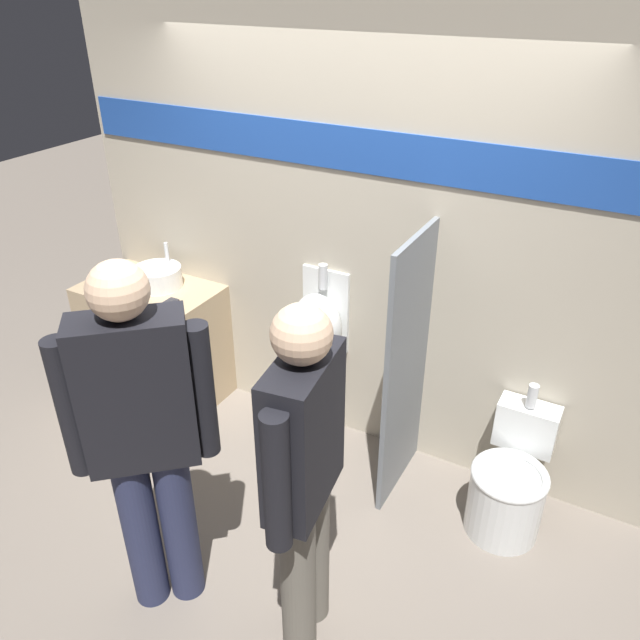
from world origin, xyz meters
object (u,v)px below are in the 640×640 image
object	(u,v)px
urinal_near_counter	(318,326)
person_with_lanyard	(304,475)
sink_basin	(158,277)
cell_phone	(168,303)
toilet	(509,487)
person_in_vest	(144,436)

from	to	relation	value
urinal_near_counter	person_with_lanyard	distance (m)	1.48
sink_basin	person_with_lanyard	world-z (taller)	person_with_lanyard
sink_basin	cell_phone	distance (m)	0.30
toilet	person_in_vest	distance (m)	2.01
sink_basin	urinal_near_counter	xyz separation A→B (m)	(1.18, 0.11, -0.12)
cell_phone	person_with_lanyard	size ratio (longest dim) A/B	0.08
person_in_vest	person_with_lanyard	size ratio (longest dim) A/B	1.05
person_with_lanyard	person_in_vest	bearing A→B (deg)	95.70
person_with_lanyard	toilet	bearing A→B (deg)	-39.18
sink_basin	urinal_near_counter	bearing A→B (deg)	5.55
sink_basin	urinal_near_counter	size ratio (longest dim) A/B	0.27
person_in_vest	sink_basin	bearing A→B (deg)	88.39
sink_basin	urinal_near_counter	world-z (taller)	urinal_near_counter
sink_basin	cell_phone	xyz separation A→B (m)	(0.23, -0.18, -0.06)
sink_basin	cell_phone	bearing A→B (deg)	-37.23
person_in_vest	cell_phone	bearing A→B (deg)	85.94
sink_basin	person_with_lanyard	xyz separation A→B (m)	(1.85, -1.20, 0.03)
toilet	person_in_vest	bearing A→B (deg)	-137.13
person_in_vest	person_with_lanyard	distance (m)	0.72
person_in_vest	person_with_lanyard	xyz separation A→B (m)	(0.70, 0.17, -0.05)
sink_basin	cell_phone	size ratio (longest dim) A/B	2.30
cell_phone	urinal_near_counter	bearing A→B (deg)	16.96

